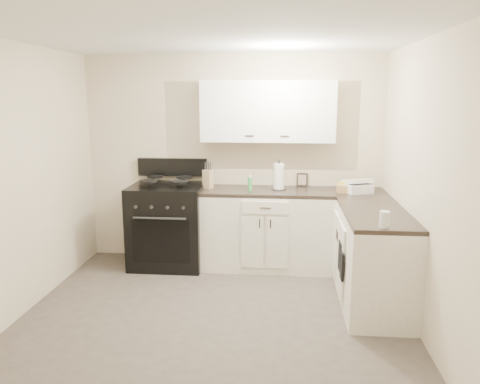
# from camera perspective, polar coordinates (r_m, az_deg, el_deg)

# --- Properties ---
(floor) EXTENTS (3.60, 3.60, 0.00)m
(floor) POSITION_cam_1_polar(r_m,az_deg,el_deg) (4.39, -3.40, -15.72)
(floor) COLOR #473F38
(floor) RESTS_ON ground
(ceiling) EXTENTS (3.60, 3.60, 0.00)m
(ceiling) POSITION_cam_1_polar(r_m,az_deg,el_deg) (3.93, -3.86, 18.67)
(ceiling) COLOR white
(ceiling) RESTS_ON wall_back
(wall_back) EXTENTS (3.60, 0.00, 3.60)m
(wall_back) POSITION_cam_1_polar(r_m,az_deg,el_deg) (5.74, -0.87, 3.97)
(wall_back) COLOR beige
(wall_back) RESTS_ON ground
(wall_right) EXTENTS (0.00, 3.60, 3.60)m
(wall_right) POSITION_cam_1_polar(r_m,az_deg,el_deg) (4.11, 22.05, 0.01)
(wall_right) COLOR beige
(wall_right) RESTS_ON ground
(wall_left) EXTENTS (0.00, 3.60, 3.60)m
(wall_left) POSITION_cam_1_polar(r_m,az_deg,el_deg) (4.61, -26.33, 0.83)
(wall_left) COLOR beige
(wall_left) RESTS_ON ground
(wall_front) EXTENTS (3.60, 0.00, 3.60)m
(wall_front) POSITION_cam_1_polar(r_m,az_deg,el_deg) (2.27, -10.60, -8.31)
(wall_front) COLOR beige
(wall_front) RESTS_ON ground
(base_cabinets_back) EXTENTS (1.55, 0.60, 0.90)m
(base_cabinets_back) POSITION_cam_1_polar(r_m,az_deg,el_deg) (5.58, 3.18, -4.67)
(base_cabinets_back) COLOR white
(base_cabinets_back) RESTS_ON floor
(base_cabinets_right) EXTENTS (0.60, 1.90, 0.90)m
(base_cabinets_right) POSITION_cam_1_polar(r_m,az_deg,el_deg) (5.04, 15.30, -6.90)
(base_cabinets_right) COLOR white
(base_cabinets_right) RESTS_ON floor
(countertop_back) EXTENTS (1.55, 0.60, 0.04)m
(countertop_back) POSITION_cam_1_polar(r_m,az_deg,el_deg) (5.47, 3.24, 0.06)
(countertop_back) COLOR black
(countertop_back) RESTS_ON base_cabinets_back
(countertop_right) EXTENTS (0.60, 1.90, 0.04)m
(countertop_right) POSITION_cam_1_polar(r_m,az_deg,el_deg) (4.91, 15.60, -1.70)
(countertop_right) COLOR black
(countertop_right) RESTS_ON base_cabinets_right
(upper_cabinets) EXTENTS (1.55, 0.30, 0.70)m
(upper_cabinets) POSITION_cam_1_polar(r_m,az_deg,el_deg) (5.51, 3.41, 9.79)
(upper_cabinets) COLOR white
(upper_cabinets) RESTS_ON wall_back
(stove) EXTENTS (0.86, 0.74, 1.04)m
(stove) POSITION_cam_1_polar(r_m,az_deg,el_deg) (5.71, -8.71, -4.30)
(stove) COLOR black
(stove) RESTS_ON floor
(knife_block) EXTENTS (0.13, 0.12, 0.22)m
(knife_block) POSITION_cam_1_polar(r_m,az_deg,el_deg) (5.55, -3.93, 1.58)
(knife_block) COLOR tan
(knife_block) RESTS_ON countertop_back
(paper_towel) EXTENTS (0.15, 0.15, 0.30)m
(paper_towel) POSITION_cam_1_polar(r_m,az_deg,el_deg) (5.47, 4.74, 1.88)
(paper_towel) COLOR white
(paper_towel) RESTS_ON countertop_back
(soap_bottle) EXTENTS (0.06, 0.06, 0.16)m
(soap_bottle) POSITION_cam_1_polar(r_m,az_deg,el_deg) (5.39, 1.22, 0.98)
(soap_bottle) COLOR green
(soap_bottle) RESTS_ON countertop_back
(picture_frame) EXTENTS (0.13, 0.05, 0.16)m
(picture_frame) POSITION_cam_1_polar(r_m,az_deg,el_deg) (5.71, 7.58, 1.50)
(picture_frame) COLOR black
(picture_frame) RESTS_ON countertop_back
(wicker_basket) EXTENTS (0.27, 0.19, 0.09)m
(wicker_basket) POSITION_cam_1_polar(r_m,az_deg,el_deg) (5.46, 13.08, 0.44)
(wicker_basket) COLOR tan
(wicker_basket) RESTS_ON countertop_right
(countertop_grill) EXTENTS (0.35, 0.34, 0.10)m
(countertop_grill) POSITION_cam_1_polar(r_m,az_deg,el_deg) (5.47, 14.11, 0.48)
(countertop_grill) COLOR white
(countertop_grill) RESTS_ON countertop_right
(glass_jar) EXTENTS (0.11, 0.11, 0.14)m
(glass_jar) POSITION_cam_1_polar(r_m,az_deg,el_deg) (4.08, 17.20, -3.21)
(glass_jar) COLOR silver
(glass_jar) RESTS_ON countertop_right
(oven_mitt_near) EXTENTS (0.02, 0.15, 0.27)m
(oven_mitt_near) POSITION_cam_1_polar(r_m,az_deg,el_deg) (4.52, 12.33, -8.76)
(oven_mitt_near) COLOR black
(oven_mitt_near) RESTS_ON base_cabinets_right
(oven_mitt_far) EXTENTS (0.02, 0.16, 0.28)m
(oven_mitt_far) POSITION_cam_1_polar(r_m,az_deg,el_deg) (4.65, 12.13, -7.68)
(oven_mitt_far) COLOR black
(oven_mitt_far) RESTS_ON base_cabinets_right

